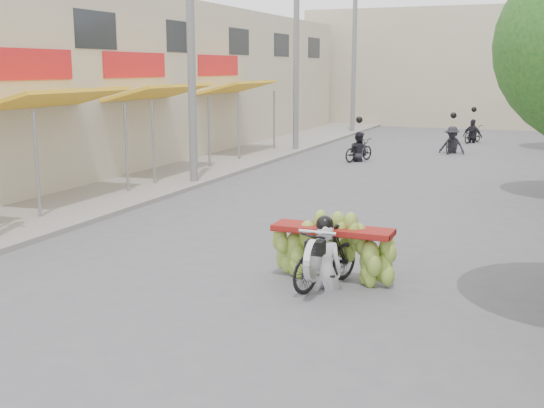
{
  "coord_description": "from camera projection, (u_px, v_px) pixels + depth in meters",
  "views": [
    {
      "loc": [
        4.51,
        -6.11,
        3.52
      ],
      "look_at": [
        -0.01,
        5.05,
        1.1
      ],
      "focal_mm": 45.0,
      "sensor_mm": 36.0,
      "label": 1
    }
  ],
  "objects": [
    {
      "name": "bg_motorbike_c",
      "position": [
        473.0,
        125.0,
        32.23
      ],
      "size": [
        1.1,
        1.57,
        1.95
      ],
      "color": "black",
      "rests_on": "ground"
    },
    {
      "name": "utility_pole_far",
      "position": [
        296.0,
        55.0,
        28.18
      ],
      "size": [
        0.6,
        0.24,
        8.0
      ],
      "color": "slate",
      "rests_on": "ground"
    },
    {
      "name": "sidewalk_left",
      "position": [
        195.0,
        167.0,
        24.1
      ],
      "size": [
        4.0,
        60.0,
        0.12
      ],
      "primitive_type": "cube",
      "color": "gray",
      "rests_on": "ground"
    },
    {
      "name": "banana_motorbike",
      "position": [
        328.0,
        245.0,
        11.11
      ],
      "size": [
        2.2,
        1.86,
        2.01
      ],
      "color": "black",
      "rests_on": "ground"
    },
    {
      "name": "bg_motorbike_b",
      "position": [
        453.0,
        133.0,
        28.23
      ],
      "size": [
        1.13,
        1.72,
        1.95
      ],
      "color": "black",
      "rests_on": "ground"
    },
    {
      "name": "bg_motorbike_a",
      "position": [
        359.0,
        141.0,
        25.88
      ],
      "size": [
        1.08,
        1.63,
        1.95
      ],
      "color": "black",
      "rests_on": "ground"
    },
    {
      "name": "far_building",
      "position": [
        474.0,
        68.0,
        41.74
      ],
      "size": [
        20.0,
        6.0,
        7.0
      ],
      "primitive_type": "cube",
      "color": "#BEB396",
      "rests_on": "ground"
    },
    {
      "name": "utility_pole_back",
      "position": [
        354.0,
        58.0,
        36.36
      ],
      "size": [
        0.6,
        0.24,
        8.0
      ],
      "color": "slate",
      "rests_on": "ground"
    },
    {
      "name": "shophouse_row_left",
      "position": [
        57.0,
        82.0,
        24.43
      ],
      "size": [
        9.77,
        40.0,
        6.0
      ],
      "color": "#BEB396",
      "rests_on": "ground"
    },
    {
      "name": "utility_pole_mid",
      "position": [
        191.0,
        50.0,
        20.01
      ],
      "size": [
        0.6,
        0.24,
        8.0
      ],
      "color": "slate",
      "rests_on": "ground"
    },
    {
      "name": "ground",
      "position": [
        110.0,
        376.0,
        7.91
      ],
      "size": [
        120.0,
        120.0,
        0.0
      ],
      "primitive_type": "plane",
      "color": "#555459",
      "rests_on": "ground"
    }
  ]
}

